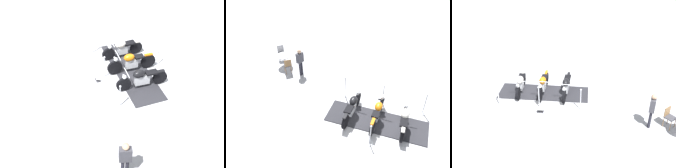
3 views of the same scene
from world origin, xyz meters
The scene contains 11 objects.
ground_plane centered at (0.00, 0.00, 0.00)m, with size 80.00×80.00×0.00m, color #B2B2B7.
display_platform centered at (0.00, 0.00, 0.02)m, with size 4.53×1.45×0.03m, color #28282D.
motorcycle_cream centered at (0.80, 0.85, 0.52)m, with size 1.60×1.48×0.92m.
motorcycle_copper centered at (-0.03, 0.03, 0.54)m, with size 1.63×1.75×1.02m.
motorcycle_black centered at (-0.85, -0.79, 0.53)m, with size 1.62×1.77×0.95m.
stanchion_right_mid centered at (-0.92, 0.91, 0.35)m, with size 0.35×0.35×1.14m.
stanchion_right_front centered at (0.44, 2.27, 0.36)m, with size 0.34×0.34×1.13m.
stanchion_right_rear centered at (-2.27, -0.46, 0.34)m, with size 0.35×0.35×1.13m.
stanchion_left_mid centered at (0.92, -0.91, 0.32)m, with size 0.33×0.33×1.03m.
info_placard centered at (-1.24, 1.09, 0.06)m, with size 0.36×0.36×0.18m.
bystander_person centered at (-5.02, -1.89, 0.97)m, with size 0.39×0.46×1.62m.
Camera 1 is at (-10.09, -3.88, 8.91)m, focal length 48.69 mm.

